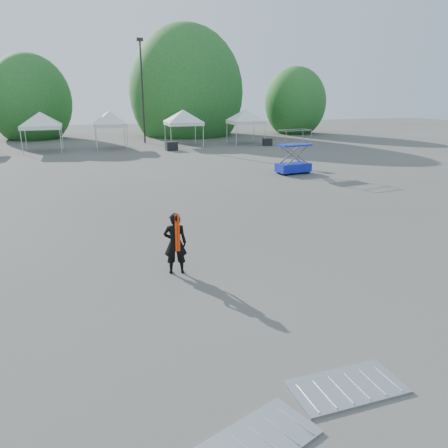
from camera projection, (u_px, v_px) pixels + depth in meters
name	position (u px, v px, depth m)	size (l,w,h in m)	color
ground	(190.00, 255.00, 13.83)	(120.00, 120.00, 0.00)	#474442
light_pole_east	(142.00, 85.00, 42.26)	(0.60, 0.25, 9.80)	black
tree_mid_w	(30.00, 101.00, 46.82)	(4.16, 4.16, 6.33)	#382314
tree_mid_e	(187.00, 92.00, 50.58)	(5.12, 5.12, 7.79)	#382314
tree_far_e	(295.00, 103.00, 52.88)	(3.84, 3.84, 5.84)	#382314
tent_d	(40.00, 115.00, 36.64)	(4.54, 4.54, 3.88)	silver
tent_e	(109.00, 114.00, 38.52)	(3.97, 3.97, 3.88)	silver
tent_f	(183.00, 113.00, 40.69)	(4.56, 4.56, 3.88)	silver
tent_g	(246.00, 112.00, 42.27)	(4.38, 4.38, 3.88)	silver
man	(175.00, 243.00, 12.22)	(0.72, 0.54, 1.78)	black
scissor_lift	(294.00, 152.00, 27.10)	(2.23, 1.33, 2.72)	#0D25AD
barrier_left	(255.00, 444.00, 6.38)	(2.17, 1.62, 0.06)	#A7AAAF
barrier_mid	(347.00, 387.00, 7.62)	(2.00, 1.04, 0.06)	#A7AAAF
crate_mid	(171.00, 146.00, 38.16)	(0.98, 0.77, 0.77)	black
crate_east	(267.00, 142.00, 41.61)	(0.84, 0.66, 0.66)	black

